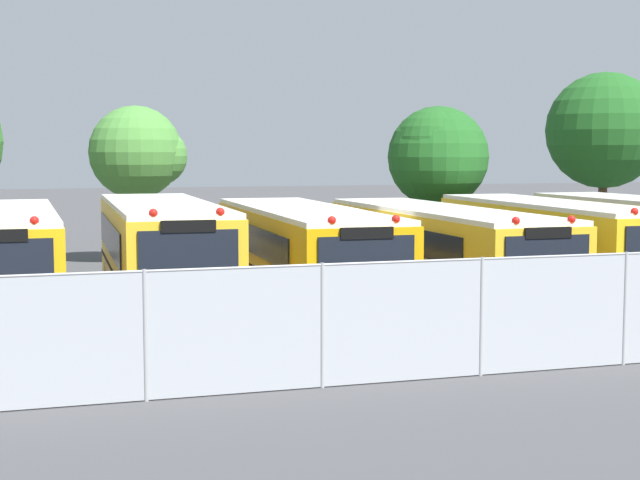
% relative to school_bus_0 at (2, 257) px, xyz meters
% --- Properties ---
extents(ground_plane, '(160.00, 160.00, 0.00)m').
position_rel_school_bus_0_xyz_m(ground_plane, '(9.31, -0.03, -1.41)').
color(ground_plane, '#424244').
extents(school_bus_0, '(2.65, 9.90, 2.67)m').
position_rel_school_bus_0_xyz_m(school_bus_0, '(0.00, 0.00, 0.00)').
color(school_bus_0, yellow).
rests_on(school_bus_0, ground_plane).
extents(school_bus_1, '(2.72, 10.16, 2.79)m').
position_rel_school_bus_0_xyz_m(school_bus_1, '(3.76, -0.14, 0.06)').
color(school_bus_1, yellow).
rests_on(school_bus_1, ground_plane).
extents(school_bus_2, '(2.87, 10.90, 2.60)m').
position_rel_school_bus_0_xyz_m(school_bus_2, '(7.38, -0.17, -0.04)').
color(school_bus_2, '#EAA80C').
rests_on(school_bus_2, ground_plane).
extents(school_bus_3, '(2.56, 11.38, 2.52)m').
position_rel_school_bus_0_xyz_m(school_bus_3, '(11.24, -0.17, -0.07)').
color(school_bus_3, yellow).
rests_on(school_bus_3, ground_plane).
extents(school_bus_4, '(2.77, 10.66, 2.61)m').
position_rel_school_bus_0_xyz_m(school_bus_4, '(14.88, 0.18, -0.03)').
color(school_bus_4, yellow).
rests_on(school_bus_4, ground_plane).
extents(tree_1, '(3.40, 3.23, 5.50)m').
position_rel_school_bus_0_xyz_m(tree_1, '(4.43, 9.94, 2.43)').
color(tree_1, '#4C3823').
rests_on(tree_1, ground_plane).
extents(tree_2, '(3.61, 3.61, 5.52)m').
position_rel_school_bus_0_xyz_m(tree_2, '(14.60, 7.58, 2.41)').
color(tree_2, '#4C3823').
rests_on(tree_2, ground_plane).
extents(tree_3, '(4.71, 4.71, 7.11)m').
position_rel_school_bus_0_xyz_m(tree_3, '(23.29, 10.18, 3.36)').
color(tree_3, '#4C3823').
rests_on(tree_3, ground_plane).
extents(chainlink_fence, '(26.13, 0.07, 2.09)m').
position_rel_school_bus_0_xyz_m(chainlink_fence, '(9.55, -8.93, -0.33)').
color(chainlink_fence, '#9EA0A3').
rests_on(chainlink_fence, ground_plane).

